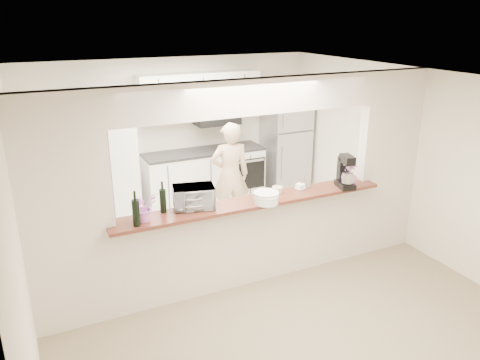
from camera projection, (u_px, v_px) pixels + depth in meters
floor at (251, 279)px, 5.89m from camera, size 6.00×6.00×0.00m
tile_overlay at (205, 231)px, 7.21m from camera, size 5.00×2.90×0.01m
partition at (252, 168)px, 5.40m from camera, size 5.00×0.15×2.50m
bar_counter at (251, 238)px, 5.70m from camera, size 3.40×0.38×1.09m
kitchen_cabinets at (168, 153)px, 7.81m from camera, size 3.15×0.62×2.25m
refrigerator at (285, 146)px, 8.69m from camera, size 0.75×0.70×1.70m
flower_left at (143, 207)px, 4.90m from camera, size 0.35×0.32×0.31m
wine_bottle_a at (163, 200)px, 5.11m from camera, size 0.07×0.07×0.36m
wine_bottle_b at (136, 212)px, 4.78m from camera, size 0.08×0.08×0.38m
toaster_oven at (194, 197)px, 5.24m from camera, size 0.52×0.41×0.25m
serving_bowls at (194, 197)px, 5.25m from camera, size 0.36×0.36×0.24m
plate_stack_a at (266, 198)px, 5.39m from camera, size 0.29×0.29×0.13m
plate_stack_b at (266, 199)px, 5.39m from camera, size 0.29×0.29×0.10m
red_bowl at (267, 194)px, 5.57m from camera, size 0.16×0.16×0.08m
tan_bowl at (277, 189)px, 5.75m from camera, size 0.13×0.13×0.06m
utensil_caddy at (303, 182)px, 5.84m from camera, size 0.25×0.19×0.21m
stand_mixer at (345, 173)px, 5.86m from camera, size 0.24×0.32×0.42m
flower_right at (349, 174)px, 5.87m from camera, size 0.22×0.22×0.35m
person at (230, 176)px, 7.14m from camera, size 0.66×0.50×1.65m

